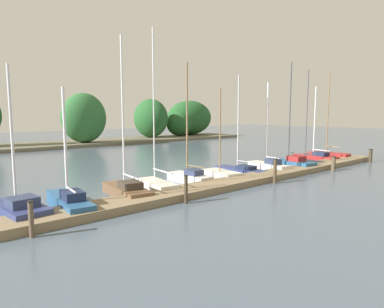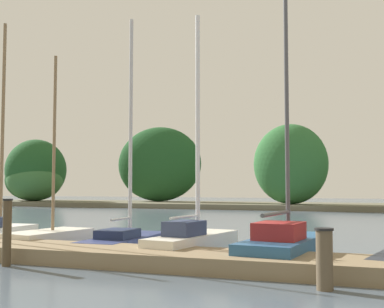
# 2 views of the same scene
# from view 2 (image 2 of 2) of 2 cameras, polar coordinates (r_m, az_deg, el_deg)

# --- Properties ---
(dock_pier) EXTENTS (28.97, 1.80, 0.35)m
(dock_pier) POSITION_cam_2_polar(r_m,az_deg,el_deg) (12.81, -17.49, -10.59)
(dock_pier) COLOR #847051
(dock_pier) RESTS_ON ground
(far_shore) EXTENTS (55.00, 8.20, 7.18)m
(far_shore) POSITION_cam_2_polar(r_m,az_deg,el_deg) (40.93, 8.15, -2.23)
(far_shore) COLOR #66604C
(far_shore) RESTS_ON ground
(sailboat_5) EXTENTS (1.54, 2.95, 5.60)m
(sailboat_5) POSITION_cam_2_polar(r_m,az_deg,el_deg) (15.05, -15.92, -9.08)
(sailboat_5) COLOR silver
(sailboat_5) RESTS_ON ground
(sailboat_6) EXTENTS (1.30, 4.06, 6.59)m
(sailboat_6) POSITION_cam_2_polar(r_m,az_deg,el_deg) (14.16, -7.46, -9.46)
(sailboat_6) COLOR navy
(sailboat_6) RESTS_ON ground
(sailboat_7) EXTENTS (1.45, 3.67, 6.20)m
(sailboat_7) POSITION_cam_2_polar(r_m,az_deg,el_deg) (12.63, 0.32, -9.72)
(sailboat_7) COLOR silver
(sailboat_7) RESTS_ON ground
(sailboat_8) EXTENTS (1.65, 3.99, 7.78)m
(sailboat_8) POSITION_cam_2_polar(r_m,az_deg,el_deg) (11.73, 10.78, -10.11)
(sailboat_8) COLOR #285684
(sailboat_8) RESTS_ON ground
(mooring_piling_2) EXTENTS (0.22, 0.22, 1.47)m
(mooring_piling_2) POSITION_cam_2_polar(r_m,az_deg,el_deg) (11.73, -20.48, -8.40)
(mooring_piling_2) COLOR #4C3D28
(mooring_piling_2) RESTS_ON ground
(mooring_piling_3) EXTENTS (0.32, 0.32, 1.04)m
(mooring_piling_3) POSITION_cam_2_polar(r_m,az_deg,el_deg) (8.81, 14.97, -11.54)
(mooring_piling_3) COLOR brown
(mooring_piling_3) RESTS_ON ground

